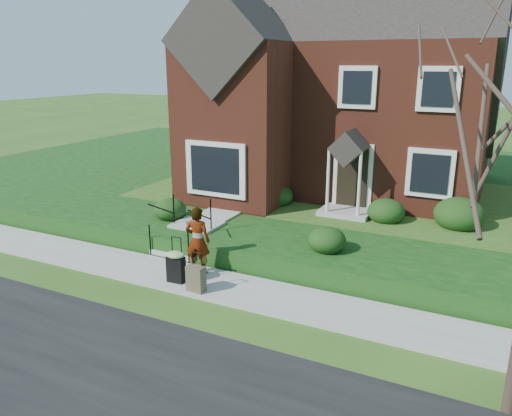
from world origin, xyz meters
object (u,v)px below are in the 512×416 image
Objects in this scene: woman at (198,241)px; suitcase_olive at (196,278)px; front_steps at (189,234)px; suitcase_black at (176,265)px.

woman is 1.21m from suitcase_olive.
front_steps is 2.01m from woman.
woman is at bearing 123.84° from suitcase_olive.
suitcase_black is 1.21× the size of suitcase_olive.
woman is at bearing -49.24° from front_steps.
suitcase_black is (-0.20, -0.70, -0.44)m from woman.
woman is 1.85× the size of suitcase_olive.
front_steps is at bearing 113.77° from suitcase_black.
front_steps is 1.13× the size of woman.
suitcase_black is at bearing 62.00° from woman.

